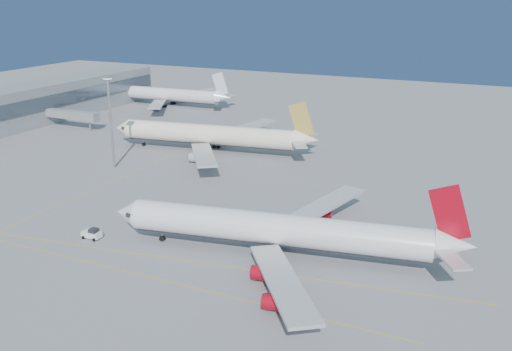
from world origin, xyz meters
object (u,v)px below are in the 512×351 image
Objects in this scene: airliner_etihad at (213,135)px; pushback_tug at (92,234)px; light_mast at (110,115)px; airliner_virgin at (283,231)px; airliner_third at (169,95)px.

airliner_etihad reaches higher than pushback_tug.
light_mast reaches higher than pushback_tug.
airliner_etihad is 34.44m from light_mast.
airliner_virgin is 78.85m from airliner_etihad.
airliner_virgin is at bearing 12.83° from pushback_tug.
airliner_etihad reaches higher than airliner_third.
airliner_third reaches higher than pushback_tug.
pushback_tug is (66.88, -130.43, -3.98)m from airliner_third.
airliner_virgin is 17.40× the size of pushback_tug.
airliner_etihad is 1.12× the size of airliner_third.
airliner_third is 15.24× the size of pushback_tug.
airliner_third is at bearing 121.67° from airliner_virgin.
light_mast is (38.62, -87.69, 10.76)m from airliner_third.
airliner_virgin is 76.01m from light_mast.
airliner_third is 146.63m from pushback_tug.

